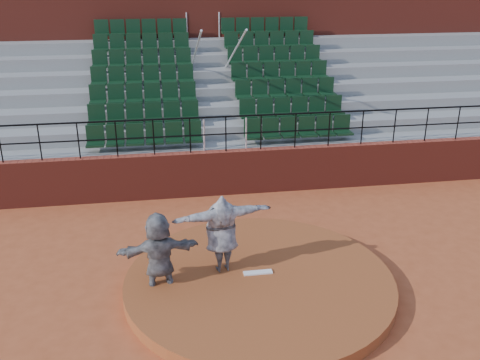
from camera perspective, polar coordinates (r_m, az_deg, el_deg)
name	(u,v)px	position (r m, az deg, el deg)	size (l,w,h in m)	color
ground	(259,287)	(11.24, 2.06, -11.38)	(90.00, 90.00, 0.00)	#AA4C26
pitchers_mound	(259,282)	(11.17, 2.06, -10.84)	(5.50, 5.50, 0.25)	brown
pitching_rubber	(258,272)	(11.22, 1.93, -9.83)	(0.60, 0.15, 0.03)	white
boundary_wall	(226,172)	(15.36, -1.47, 0.83)	(24.00, 0.30, 1.30)	maroon
wall_railing	(226,126)	(14.92, -1.53, 5.78)	(24.04, 0.05, 1.03)	black
seating_deck	(212,114)	(18.57, -3.02, 7.10)	(24.00, 5.97, 4.63)	gray
press_box_facade	(200,37)	(22.05, -4.30, 14.99)	(24.00, 3.00, 7.10)	maroon
pitcher	(222,233)	(10.96, -1.96, -5.69)	(2.07, 0.56, 1.68)	black
fielder	(159,255)	(10.72, -8.63, -7.88)	(1.64, 0.52, 1.77)	black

